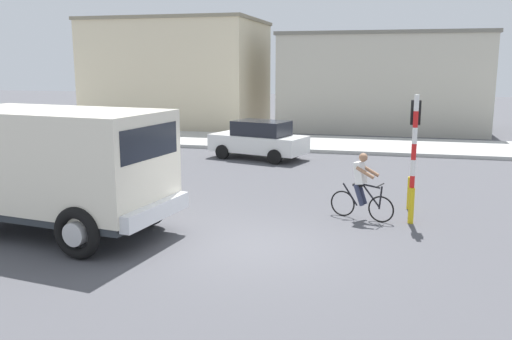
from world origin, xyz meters
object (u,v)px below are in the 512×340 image
Objects in this scene: traffic_light_pole at (414,141)px; bollard_far at (410,193)px; truck_foreground at (56,163)px; cyclist at (362,186)px; bollard_near at (411,206)px; car_red_near at (259,139)px.

traffic_light_pole is 2.04m from bollard_far.
bollard_far is (8.04, 4.21, -1.22)m from truck_foreground.
cyclist is 1.91× the size of bollard_near.
cyclist reaches higher than bollard_near.
cyclist is 1.72m from traffic_light_pole.
bollard_far is (0.00, 1.40, 0.00)m from bollard_near.
bollard_near is at bearing -90.00° from bollard_far.
bollard_near is at bearing -87.25° from traffic_light_pole.
truck_foreground is 1.32× the size of car_red_near.
cyclist is at bearing -176.17° from traffic_light_pole.
truck_foreground is 6.34× the size of bollard_far.
cyclist is at bearing 22.99° from truck_foreground.
truck_foreground reaches higher than cyclist.
traffic_light_pole is at bearing 20.29° from truck_foreground.
bollard_far is (1.23, 1.32, -0.41)m from cyclist.
cyclist is at bearing 176.21° from bollard_near.
car_red_near is (-5.92, 8.11, -1.25)m from traffic_light_pole.
bollard_near is (8.04, 2.81, -1.22)m from truck_foreground.
bollard_near is (5.93, -8.27, -0.37)m from car_red_near.
truck_foreground is 3.32× the size of cyclist.
traffic_light_pole is at bearing -53.86° from car_red_near.
car_red_near is 10.18m from bollard_near.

